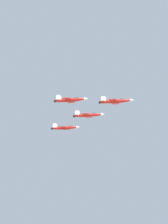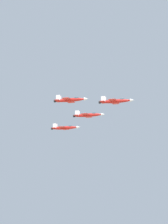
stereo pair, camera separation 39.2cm
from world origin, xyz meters
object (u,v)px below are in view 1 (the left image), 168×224
(jet_left_outer, at_px, (65,128))
(jet_left_wingman, at_px, (88,115))
(jet_right_wingman, at_px, (70,100))
(jet_lead, at_px, (116,101))

(jet_left_outer, bearing_deg, jet_left_wingman, -40.36)
(jet_right_wingman, xyz_separation_m, jet_left_outer, (30.71, 30.23, -3.24))
(jet_lead, height_order, jet_left_outer, jet_lead)
(jet_right_wingman, bearing_deg, jet_left_wingman, 89.79)
(jet_lead, relative_size, jet_right_wingman, 1.05)
(jet_left_outer, bearing_deg, jet_lead, -40.36)
(jet_left_wingman, bearing_deg, jet_right_wingman, -90.49)
(jet_left_wingman, xyz_separation_m, jet_right_wingman, (-24.60, -10.51, 0.60))
(jet_lead, bearing_deg, jet_left_wingman, 139.04)
(jet_left_wingman, distance_m, jet_left_outer, 20.82)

